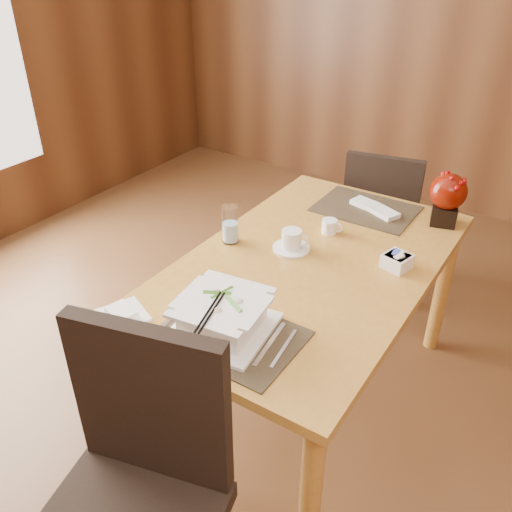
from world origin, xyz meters
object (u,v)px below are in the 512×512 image
Objects in this scene: dining_table at (309,281)px; berry_decor at (448,196)px; water_glass at (230,224)px; soup_setting at (222,316)px; coffee_cup at (291,241)px; creamer_jug at (329,226)px; near_chair at (135,485)px; far_chair at (381,216)px; sugar_caddy at (397,261)px; bread_plate at (122,316)px.

dining_table is 6.36× the size of berry_decor.
berry_decor is (0.70, 0.65, 0.05)m from water_glass.
coffee_cup is (-0.07, 0.58, -0.02)m from soup_setting.
berry_decor is (0.39, 0.35, 0.10)m from creamer_jug.
water_glass is at bearing -172.96° from dining_table.
near_chair reaches higher than far_chair.
dining_table is 0.29m from creamer_jug.
soup_setting is at bearing -93.82° from dining_table.
dining_table is 0.40m from water_glass.
water_glass is (-0.36, -0.04, 0.18)m from dining_table.
far_chair is (-0.37, 0.85, -0.27)m from sugar_caddy.
sugar_caddy is (0.66, 0.19, -0.05)m from water_glass.
berry_decor reaches higher than bread_plate.
creamer_jug is (0.31, 0.30, -0.05)m from water_glass.
creamer_jug is at bearing 83.25° from soup_setting.
far_chair is at bearing 83.87° from soup_setting.
near_chair is (0.14, -1.09, -0.20)m from coffee_cup.
near_chair is at bearing -68.95° from water_glass.
near_chair is at bearing -100.85° from berry_decor.
creamer_jug is 0.54m from berry_decor.
far_chair is at bearing 79.67° from bread_plate.
bread_plate is at bearing -166.40° from soup_setting.
near_chair is (-0.32, -1.65, -0.30)m from berry_decor.
far_chair reaches higher than soup_setting.
dining_table is 4.39× the size of soup_setting.
dining_table is at bearing 77.31° from near_chair.
coffee_cup is 0.22m from creamer_jug.
coffee_cup reaches higher than creamer_jug.
creamer_jug is at bearing 43.29° from water_glass.
creamer_jug is (-0.04, 0.25, 0.13)m from dining_table.
creamer_jug is 0.36× the size of berry_decor.
berry_decor reaches higher than sugar_caddy.
water_glass is 0.69× the size of berry_decor.
far_chair is (0.04, 0.95, -0.28)m from coffee_cup.
creamer_jug is 0.09× the size of far_chair.
coffee_cup is (-0.11, 0.04, 0.13)m from dining_table.
berry_decor is (0.46, 0.57, 0.10)m from coffee_cup.
far_chair is (-0.07, 0.99, -0.15)m from dining_table.
creamer_jug is 0.89× the size of sugar_caddy.
berry_decor is 1.51× the size of bread_plate.
far_chair is (-0.41, 0.38, -0.38)m from berry_decor.
creamer_jug is at bearing 162.21° from sugar_caddy.
sugar_caddy is 0.48m from berry_decor.
near_chair reaches higher than dining_table.
coffee_cup reaches higher than dining_table.
soup_setting is 0.80m from creamer_jug.
far_chair reaches higher than bread_plate.
near_chair is at bearing -94.59° from creamer_jug.
bread_plate is at bearing -117.21° from creamer_jug.
soup_setting is 0.59m from water_glass.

